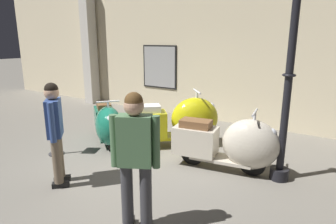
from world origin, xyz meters
TOP-DOWN VIEW (x-y plane):
  - ground_plane at (0.00, 0.00)m, footprint 60.00×60.00m
  - showroom_back_wall at (-0.16, 3.44)m, footprint 18.00×0.63m
  - scooter_0 at (-1.06, 0.41)m, footprint 1.55×1.37m
  - scooter_1 at (0.19, 1.19)m, footprint 1.72×1.64m
  - scooter_2 at (1.52, 0.63)m, footprint 1.77×0.75m
  - lamppost at (2.24, 0.77)m, footprint 0.28×0.28m
  - visitor_0 at (-0.47, -1.20)m, footprint 0.40×0.40m
  - visitor_1 at (1.17, -1.39)m, footprint 0.49×0.37m
  - info_stanchion at (-1.52, -0.50)m, footprint 0.34×0.38m

SIDE VIEW (x-z plane):
  - ground_plane at x=0.00m, z-range 0.00..0.00m
  - info_stanchion at x=-1.52m, z-range -0.09..0.91m
  - scooter_0 at x=-1.06m, z-range -0.04..0.94m
  - scooter_2 at x=1.52m, z-range -0.05..1.00m
  - scooter_1 at x=0.19m, z-range -0.05..1.08m
  - visitor_0 at x=-0.47m, z-range 0.12..1.66m
  - visitor_1 at x=1.17m, z-range 0.13..1.72m
  - lamppost at x=2.24m, z-range 0.03..3.07m
  - showroom_back_wall at x=-0.16m, z-range 0.00..3.86m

